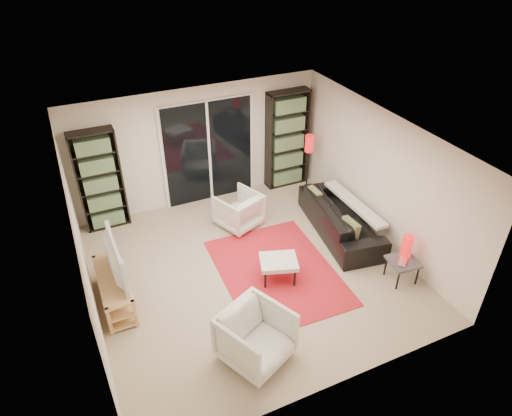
% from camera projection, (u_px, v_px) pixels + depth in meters
% --- Properties ---
extents(floor, '(5.00, 5.00, 0.00)m').
position_uv_depth(floor, '(250.00, 269.00, 7.75)').
color(floor, tan).
rests_on(floor, ground).
extents(wall_back, '(5.00, 0.02, 2.40)m').
position_uv_depth(wall_back, '(198.00, 146.00, 8.98)').
color(wall_back, silver).
rests_on(wall_back, ground).
extents(wall_front, '(5.00, 0.02, 2.40)m').
position_uv_depth(wall_front, '(338.00, 322.00, 5.19)').
color(wall_front, silver).
rests_on(wall_front, ground).
extents(wall_left, '(0.02, 5.00, 2.40)m').
position_uv_depth(wall_left, '(82.00, 253.00, 6.22)').
color(wall_left, silver).
rests_on(wall_left, ground).
extents(wall_right, '(0.02, 5.00, 2.40)m').
position_uv_depth(wall_right, '(380.00, 177.00, 7.95)').
color(wall_right, silver).
rests_on(wall_right, ground).
extents(ceiling, '(5.00, 5.00, 0.02)m').
position_uv_depth(ceiling, '(249.00, 140.00, 6.42)').
color(ceiling, white).
rests_on(ceiling, wall_back).
extents(sliding_door, '(1.92, 0.08, 2.16)m').
position_uv_depth(sliding_door, '(209.00, 152.00, 9.10)').
color(sliding_door, white).
rests_on(sliding_door, ground).
extents(bookshelf_left, '(0.80, 0.30, 1.95)m').
position_uv_depth(bookshelf_left, '(100.00, 181.00, 8.30)').
color(bookshelf_left, black).
rests_on(bookshelf_left, ground).
extents(bookshelf_right, '(0.90, 0.30, 2.10)m').
position_uv_depth(bookshelf_right, '(287.00, 140.00, 9.59)').
color(bookshelf_right, black).
rests_on(bookshelf_right, ground).
extents(tv_stand, '(0.42, 1.31, 0.50)m').
position_uv_depth(tv_stand, '(115.00, 289.00, 6.97)').
color(tv_stand, '#E6BC71').
rests_on(tv_stand, floor).
extents(tv, '(0.18, 1.13, 0.65)m').
position_uv_depth(tv, '(109.00, 260.00, 6.67)').
color(tv, black).
rests_on(tv, tv_stand).
extents(rug, '(1.92, 2.54, 0.01)m').
position_uv_depth(rug, '(277.00, 272.00, 7.69)').
color(rug, red).
rests_on(rug, floor).
extents(sofa, '(1.18, 2.31, 0.64)m').
position_uv_depth(sofa, '(341.00, 217.00, 8.47)').
color(sofa, black).
rests_on(sofa, floor).
extents(armchair_back, '(0.95, 0.97, 0.68)m').
position_uv_depth(armchair_back, '(239.00, 210.00, 8.65)').
color(armchair_back, silver).
rests_on(armchair_back, floor).
extents(armchair_front, '(1.11, 1.12, 0.78)m').
position_uv_depth(armchair_front, '(256.00, 337.00, 6.03)').
color(armchair_front, silver).
rests_on(armchair_front, floor).
extents(ottoman, '(0.72, 0.65, 0.40)m').
position_uv_depth(ottoman, '(279.00, 262.00, 7.36)').
color(ottoman, silver).
rests_on(ottoman, floor).
extents(side_table, '(0.50, 0.50, 0.40)m').
position_uv_depth(side_table, '(403.00, 263.00, 7.35)').
color(side_table, '#47474C').
rests_on(side_table, floor).
extents(laptop, '(0.36, 0.35, 0.02)m').
position_uv_depth(laptop, '(406.00, 262.00, 7.28)').
color(laptop, silver).
rests_on(laptop, side_table).
extents(table_lamp, '(0.18, 0.18, 0.40)m').
position_uv_depth(table_lamp, '(407.00, 246.00, 7.31)').
color(table_lamp, red).
rests_on(table_lamp, side_table).
extents(floor_lamp, '(0.20, 0.20, 1.31)m').
position_uv_depth(floor_lamp, '(309.00, 150.00, 9.33)').
color(floor_lamp, black).
rests_on(floor_lamp, floor).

